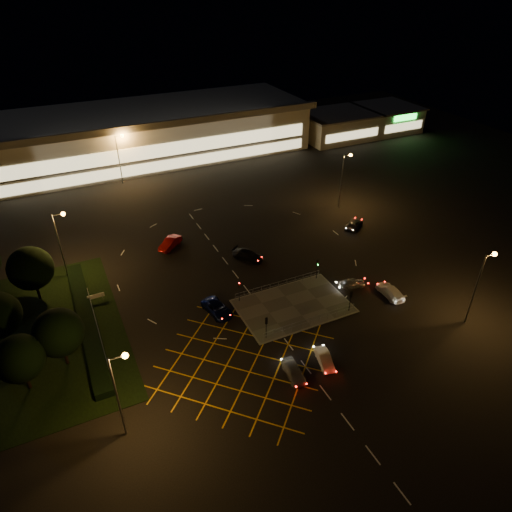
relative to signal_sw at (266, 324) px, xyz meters
name	(u,v)px	position (x,y,z in m)	size (l,w,h in m)	color
ground	(273,302)	(4.00, 5.99, -2.37)	(180.00, 180.00, 0.00)	black
pedestrian_island	(293,306)	(6.00, 3.99, -2.31)	(14.00, 9.00, 0.12)	#4C4944
grass_verge	(45,335)	(-24.00, 11.99, -2.33)	(18.00, 30.00, 0.08)	black
hedge	(87,321)	(-19.00, 11.99, -1.87)	(2.00, 26.00, 1.00)	black
supermarket	(151,132)	(4.00, 67.95, 2.95)	(72.00, 26.50, 10.50)	beige
retail_unit_a	(337,125)	(50.00, 59.97, 0.85)	(18.80, 14.80, 6.35)	beige
retail_unit_b	(386,117)	(66.00, 59.95, 0.85)	(14.80, 14.80, 6.35)	beige
streetlight_sw	(120,385)	(-17.56, -6.01, 4.20)	(1.78, 0.56, 10.03)	slate
streetlight_se	(481,279)	(24.44, -8.01, 4.20)	(1.78, 0.56, 10.03)	slate
streetlight_nw	(61,236)	(-19.56, 23.99, 4.20)	(1.78, 0.56, 10.03)	slate
streetlight_ne	(344,173)	(28.44, 25.99, 4.20)	(1.78, 0.56, 10.03)	slate
streetlight_far_left	(120,152)	(-5.56, 53.99, 4.20)	(1.78, 0.56, 10.03)	slate
streetlight_far_right	(292,124)	(34.44, 55.99, 4.20)	(1.78, 0.56, 10.03)	slate
signal_sw	(266,324)	(0.00, 0.00, 0.00)	(0.28, 0.30, 3.15)	black
signal_se	(351,297)	(12.00, 0.00, 0.00)	(0.28, 0.30, 3.15)	black
signal_nw	(239,287)	(0.00, 7.99, 0.00)	(0.28, 0.30, 3.15)	black
signal_ne	(317,265)	(12.00, 7.99, 0.00)	(0.28, 0.30, 3.15)	black
tree_a	(19,359)	(-26.00, 3.99, 1.97)	(5.04, 5.04, 6.86)	black
tree_c	(31,268)	(-24.00, 19.99, 2.59)	(5.76, 5.76, 7.84)	black
tree_e	(58,333)	(-22.00, 5.99, 2.28)	(5.40, 5.40, 7.35)	black
car_near_silver	(294,371)	(0.11, -6.50, -1.67)	(1.65, 4.11, 1.40)	silver
car_queue_white	(324,359)	(4.16, -6.36, -1.74)	(1.32, 3.78, 1.24)	white
car_left_blue	(217,308)	(-3.50, 7.06, -1.67)	(2.33, 5.05, 1.40)	#0A1341
car_far_dkgrey	(248,255)	(5.33, 16.95, -1.65)	(2.00, 4.92, 1.43)	black
car_right_silver	(352,283)	(15.50, 4.26, -1.74)	(1.47, 3.66, 1.25)	silver
car_circ_red	(170,243)	(-4.35, 25.38, -1.60)	(1.62, 4.65, 1.53)	maroon
car_east_grey	(354,224)	(25.87, 18.26, -1.76)	(2.02, 4.38, 1.22)	black
car_approach_white	(390,291)	(19.00, 0.42, -1.67)	(1.95, 4.81, 1.40)	silver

